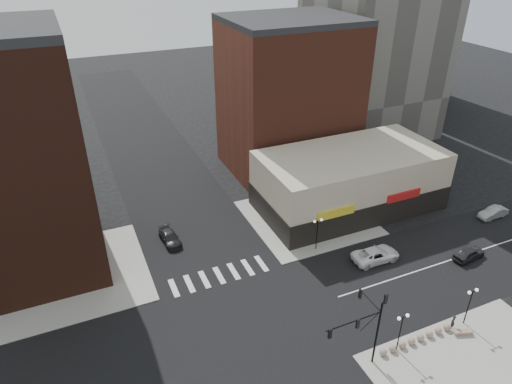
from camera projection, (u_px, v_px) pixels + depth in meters
ground at (249, 326)px, 43.58m from camera, size 240.00×240.00×0.00m
road_ew at (249, 326)px, 43.58m from camera, size 200.00×14.00×0.02m
road_ns at (249, 326)px, 43.57m from camera, size 14.00×200.00×0.02m
sidewalk_nw at (76, 275)px, 50.00m from camera, size 15.00×15.00×0.12m
sidewalk_ne at (307, 217)px, 60.16m from camera, size 15.00×15.00×0.12m
sidewalk_se at (491, 383)px, 38.02m from camera, size 18.00×14.00×0.12m
building_nw at (1, 166)px, 45.45m from camera, size 16.00×15.00×25.00m
building_ne_midrise at (288, 100)px, 68.26m from camera, size 18.00×15.00×22.00m
building_ne_row at (349, 185)px, 61.23m from camera, size 24.20×12.20×8.00m
traffic_signal at (367, 322)px, 37.43m from camera, size 5.59×3.09×7.77m
street_lamp_se_a at (402, 324)px, 39.44m from camera, size 1.22×0.32×4.16m
street_lamp_se_b at (471, 298)px, 42.25m from camera, size 1.22×0.32×4.16m
street_lamp_ne at (318, 227)px, 52.52m from camera, size 1.22×0.32×4.16m
bollard_row at (416, 339)px, 41.61m from camera, size 8.01×0.66×0.66m
white_suv at (376, 255)px, 52.04m from camera, size 5.68×2.77×1.56m
dark_sedan_east at (469, 253)px, 52.33m from camera, size 4.34×2.17×1.42m
silver_sedan at (493, 213)px, 59.99m from camera, size 4.27×1.58×1.39m
dark_sedan_north at (170, 238)px, 55.14m from camera, size 2.24×4.68×1.32m
pedestrian at (453, 322)px, 42.90m from camera, size 0.66×0.60×1.51m
stone_bench at (463, 332)px, 42.50m from camera, size 1.86×1.11×0.42m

